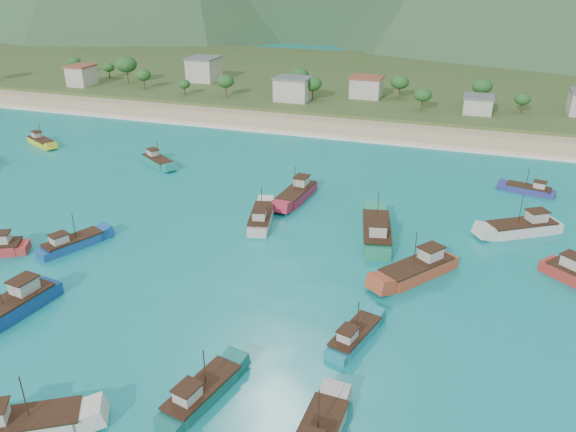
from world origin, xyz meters
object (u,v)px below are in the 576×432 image
(boat_7, at_px, (529,190))
(boat_13, at_px, (41,142))
(boat_2, at_px, (297,194))
(boat_25, at_px, (11,308))
(boat_22, at_px, (157,161))
(boat_24, at_px, (201,395))
(boat_17, at_px, (21,426))
(boat_16, at_px, (261,219))
(boat_21, at_px, (522,228))
(boat_0, at_px, (418,270))
(boat_5, at_px, (72,244))
(boat_27, at_px, (376,233))
(boat_14, at_px, (354,337))

(boat_7, relative_size, boat_13, 0.92)
(boat_2, distance_m, boat_25, 49.35)
(boat_22, relative_size, boat_24, 0.93)
(boat_17, bearing_deg, boat_7, 117.93)
(boat_17, relative_size, boat_22, 1.19)
(boat_16, xyz_separation_m, boat_21, (39.45, 9.28, 0.13))
(boat_2, bearing_deg, boat_7, -152.48)
(boat_13, bearing_deg, boat_7, 118.72)
(boat_0, height_order, boat_25, boat_25)
(boat_7, relative_size, boat_22, 0.93)
(boat_2, distance_m, boat_21, 37.13)
(boat_21, bearing_deg, boat_7, -38.57)
(boat_0, bearing_deg, boat_16, 17.41)
(boat_7, height_order, boat_13, boat_13)
(boat_17, bearing_deg, boat_5, -179.57)
(boat_7, distance_m, boat_21, 18.09)
(boat_7, height_order, boat_25, boat_25)
(boat_17, height_order, boat_24, boat_17)
(boat_5, relative_size, boat_21, 0.83)
(boat_2, xyz_separation_m, boat_7, (39.02, 16.01, -0.33))
(boat_16, bearing_deg, boat_25, -133.03)
(boat_7, relative_size, boat_27, 0.64)
(boat_13, height_order, boat_27, boat_27)
(boat_14, bearing_deg, boat_5, -175.40)
(boat_13, bearing_deg, boat_14, 86.20)
(boat_7, bearing_deg, boat_25, 148.68)
(boat_2, relative_size, boat_17, 1.05)
(boat_13, xyz_separation_m, boat_24, (71.34, -62.00, 0.05))
(boat_14, xyz_separation_m, boat_27, (-2.19, 25.46, 0.48))
(boat_13, bearing_deg, boat_16, 96.16)
(boat_16, relative_size, boat_25, 0.87)
(boat_24, bearing_deg, boat_14, 61.64)
(boat_2, height_order, boat_16, boat_2)
(boat_16, xyz_separation_m, boat_24, (8.78, -38.93, -0.09))
(boat_0, distance_m, boat_25, 50.84)
(boat_0, height_order, boat_24, boat_0)
(boat_5, distance_m, boat_16, 28.61)
(boat_16, relative_size, boat_17, 0.98)
(boat_2, bearing_deg, boat_13, -5.10)
(boat_17, xyz_separation_m, boat_22, (-25.88, 67.38, -0.18))
(boat_7, bearing_deg, boat_0, 170.08)
(boat_21, bearing_deg, boat_25, 93.68)
(boat_14, relative_size, boat_22, 0.96)
(boat_0, xyz_separation_m, boat_27, (-7.16, 8.91, 0.12))
(boat_0, distance_m, boat_16, 27.17)
(boat_17, height_order, boat_22, boat_17)
(boat_14, xyz_separation_m, boat_16, (-20.72, 25.41, 0.19))
(boat_5, distance_m, boat_21, 67.84)
(boat_13, xyz_separation_m, boat_16, (62.56, -23.07, 0.14))
(boat_22, bearing_deg, boat_7, 129.21)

